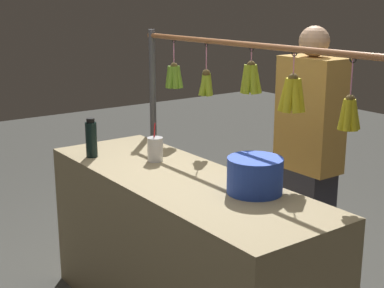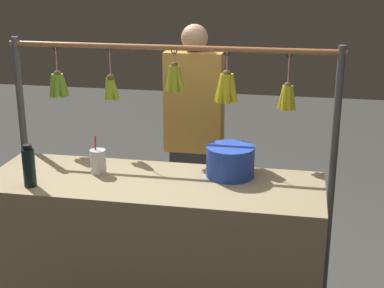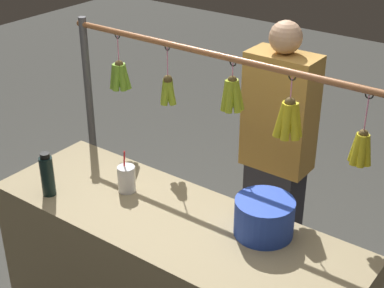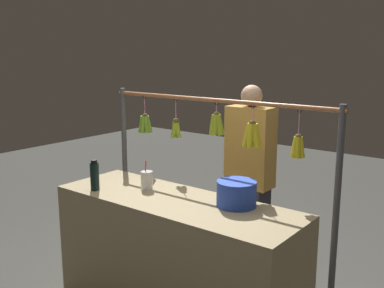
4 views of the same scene
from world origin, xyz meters
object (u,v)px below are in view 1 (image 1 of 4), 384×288
(blue_bucket, at_px, (255,175))
(drink_cup, at_px, (155,149))
(vendor_person, at_px, (308,164))
(water_bottle, at_px, (91,139))

(blue_bucket, height_order, drink_cup, drink_cup)
(blue_bucket, distance_m, vendor_person, 0.83)
(blue_bucket, bearing_deg, water_bottle, 18.81)
(water_bottle, relative_size, drink_cup, 1.06)
(water_bottle, xyz_separation_m, vendor_person, (-0.68, -1.09, -0.18))
(water_bottle, height_order, vendor_person, vendor_person)
(blue_bucket, bearing_deg, vendor_person, -65.40)
(drink_cup, bearing_deg, vendor_person, -115.06)
(drink_cup, bearing_deg, blue_bucket, -172.69)
(blue_bucket, relative_size, drink_cup, 1.23)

